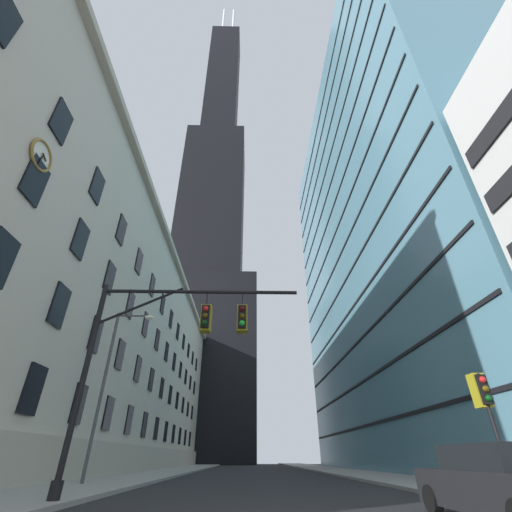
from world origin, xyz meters
TOP-DOWN VIEW (x-y plane):
  - station_building at (-17.82, 30.96)m, footprint 14.31×73.93m
  - dark_skyscraper at (-13.11, 79.21)m, footprint 27.99×27.99m
  - glass_office_midrise at (18.99, 29.85)m, footprint 16.09×50.24m
  - traffic_signal_mast at (-3.57, 3.31)m, footprint 7.75×0.63m
  - traffic_light_near_right at (6.72, 2.49)m, footprint 0.40×0.63m
  - street_lamppost at (-8.62, 10.95)m, footprint 2.28×0.32m
  - parked_car at (4.78, -0.34)m, footprint 2.06×4.66m

SIDE VIEW (x-z plane):
  - parked_car at x=4.78m, z-range 0.00..1.50m
  - traffic_light_near_right at x=6.72m, z-range 1.19..4.69m
  - traffic_signal_mast at x=-3.57m, z-range 1.60..8.59m
  - street_lamppost at x=-8.62m, z-range 0.90..9.65m
  - station_building at x=-17.82m, z-range -0.02..24.70m
  - glass_office_midrise at x=18.99m, z-range 0.00..56.90m
  - dark_skyscraper at x=-13.11m, z-range -43.64..160.72m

